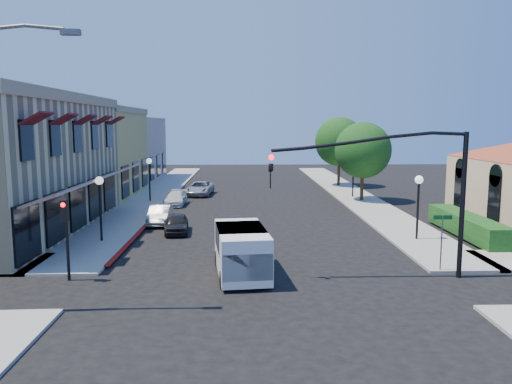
{
  "coord_description": "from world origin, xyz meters",
  "views": [
    {
      "loc": [
        -0.9,
        -18.27,
        6.29
      ],
      "look_at": [
        -0.21,
        8.84,
        2.6
      ],
      "focal_mm": 35.0,
      "sensor_mm": 36.0,
      "label": 1
    }
  ],
  "objects_px": {
    "street_name_sign": "(442,234)",
    "parked_car_b": "(160,215)",
    "signal_mast_arm": "(411,179)",
    "parked_car_a": "(177,223)",
    "street_tree_a": "(363,150)",
    "street_tree_b": "(339,142)",
    "lamppost_right_far": "(353,166)",
    "lamppost_right_near": "(419,191)",
    "white_van": "(241,249)",
    "parked_car_c": "(176,199)",
    "lamppost_left_near": "(100,192)",
    "secondary_signal": "(66,225)",
    "parked_car_d": "(200,188)",
    "lamppost_left_far": "(149,169)"
  },
  "relations": [
    {
      "from": "white_van",
      "to": "parked_car_d",
      "type": "bearing_deg",
      "value": 98.99
    },
    {
      "from": "street_name_sign",
      "to": "lamppost_left_near",
      "type": "relative_size",
      "value": 0.7
    },
    {
      "from": "street_tree_a",
      "to": "lamppost_left_near",
      "type": "relative_size",
      "value": 1.82
    },
    {
      "from": "street_tree_a",
      "to": "parked_car_c",
      "type": "distance_m",
      "value": 15.52
    },
    {
      "from": "signal_mast_arm",
      "to": "street_name_sign",
      "type": "distance_m",
      "value": 2.98
    },
    {
      "from": "lamppost_right_far",
      "to": "parked_car_c",
      "type": "relative_size",
      "value": 0.98
    },
    {
      "from": "lamppost_left_near",
      "to": "parked_car_b",
      "type": "height_order",
      "value": "lamppost_left_near"
    },
    {
      "from": "parked_car_b",
      "to": "street_tree_a",
      "type": "bearing_deg",
      "value": 29.88
    },
    {
      "from": "street_tree_a",
      "to": "signal_mast_arm",
      "type": "relative_size",
      "value": 0.81
    },
    {
      "from": "lamppost_right_near",
      "to": "parked_car_c",
      "type": "distance_m",
      "value": 19.36
    },
    {
      "from": "secondary_signal",
      "to": "parked_car_b",
      "type": "height_order",
      "value": "secondary_signal"
    },
    {
      "from": "signal_mast_arm",
      "to": "lamppost_right_near",
      "type": "xyz_separation_m",
      "value": [
        2.64,
        6.5,
        -1.35
      ]
    },
    {
      "from": "lamppost_left_far",
      "to": "parked_car_d",
      "type": "relative_size",
      "value": 0.81
    },
    {
      "from": "parked_car_b",
      "to": "parked_car_d",
      "type": "height_order",
      "value": "parked_car_d"
    },
    {
      "from": "white_van",
      "to": "parked_car_c",
      "type": "distance_m",
      "value": 19.18
    },
    {
      "from": "signal_mast_arm",
      "to": "lamppost_left_near",
      "type": "bearing_deg",
      "value": 155.63
    },
    {
      "from": "street_tree_a",
      "to": "parked_car_a",
      "type": "distance_m",
      "value": 18.27
    },
    {
      "from": "street_tree_b",
      "to": "lamppost_right_far",
      "type": "distance_m",
      "value": 8.21
    },
    {
      "from": "street_name_sign",
      "to": "lamppost_right_far",
      "type": "relative_size",
      "value": 0.7
    },
    {
      "from": "lamppost_left_near",
      "to": "parked_car_a",
      "type": "bearing_deg",
      "value": 32.53
    },
    {
      "from": "signal_mast_arm",
      "to": "street_name_sign",
      "type": "xyz_separation_m",
      "value": [
        1.64,
        0.7,
        -2.39
      ]
    },
    {
      "from": "signal_mast_arm",
      "to": "parked_car_a",
      "type": "distance_m",
      "value": 14.3
    },
    {
      "from": "white_van",
      "to": "street_tree_b",
      "type": "bearing_deg",
      "value": 71.95
    },
    {
      "from": "secondary_signal",
      "to": "street_name_sign",
      "type": "relative_size",
      "value": 1.33
    },
    {
      "from": "lamppost_left_near",
      "to": "lamppost_right_far",
      "type": "bearing_deg",
      "value": 43.26
    },
    {
      "from": "lamppost_right_near",
      "to": "lamppost_right_far",
      "type": "bearing_deg",
      "value": 90.0
    },
    {
      "from": "parked_car_a",
      "to": "street_tree_b",
      "type": "bearing_deg",
      "value": 52.86
    },
    {
      "from": "street_name_sign",
      "to": "parked_car_b",
      "type": "height_order",
      "value": "street_name_sign"
    },
    {
      "from": "parked_car_b",
      "to": "signal_mast_arm",
      "type": "bearing_deg",
      "value": -44.74
    },
    {
      "from": "signal_mast_arm",
      "to": "street_tree_b",
      "type": "bearing_deg",
      "value": 84.49
    },
    {
      "from": "street_tree_a",
      "to": "lamppost_right_near",
      "type": "distance_m",
      "value": 14.08
    },
    {
      "from": "lamppost_left_near",
      "to": "street_name_sign",
      "type": "bearing_deg",
      "value": -19.93
    },
    {
      "from": "parked_car_a",
      "to": "parked_car_b",
      "type": "bearing_deg",
      "value": 112.94
    },
    {
      "from": "lamppost_right_near",
      "to": "white_van",
      "type": "height_order",
      "value": "lamppost_right_near"
    },
    {
      "from": "signal_mast_arm",
      "to": "lamppost_left_far",
      "type": "bearing_deg",
      "value": 125.0
    },
    {
      "from": "signal_mast_arm",
      "to": "parked_car_b",
      "type": "distance_m",
      "value": 17.03
    },
    {
      "from": "lamppost_right_far",
      "to": "parked_car_d",
      "type": "bearing_deg",
      "value": 171.45
    },
    {
      "from": "parked_car_d",
      "to": "street_tree_b",
      "type": "bearing_deg",
      "value": 29.29
    },
    {
      "from": "parked_car_c",
      "to": "parked_car_d",
      "type": "distance_m",
      "value": 5.77
    },
    {
      "from": "street_tree_b",
      "to": "lamppost_right_near",
      "type": "bearing_deg",
      "value": -90.72
    },
    {
      "from": "lamppost_right_near",
      "to": "street_name_sign",
      "type": "bearing_deg",
      "value": -99.78
    },
    {
      "from": "parked_car_a",
      "to": "street_name_sign",
      "type": "bearing_deg",
      "value": -38.55
    },
    {
      "from": "lamppost_right_near",
      "to": "lamppost_right_far",
      "type": "xyz_separation_m",
      "value": [
        0.0,
        16.0,
        0.0
      ]
    },
    {
      "from": "street_tree_b",
      "to": "street_name_sign",
      "type": "xyz_separation_m",
      "value": [
        -1.3,
        -29.8,
        -2.85
      ]
    },
    {
      "from": "street_tree_a",
      "to": "white_van",
      "type": "xyz_separation_m",
      "value": [
        -9.79,
        -20.05,
        -3.03
      ]
    },
    {
      "from": "lamppost_right_far",
      "to": "parked_car_a",
      "type": "relative_size",
      "value": 1.09
    },
    {
      "from": "signal_mast_arm",
      "to": "parked_car_a",
      "type": "bearing_deg",
      "value": 140.25
    },
    {
      "from": "signal_mast_arm",
      "to": "lamppost_left_near",
      "type": "relative_size",
      "value": 2.24
    },
    {
      "from": "lamppost_left_far",
      "to": "signal_mast_arm",
      "type": "bearing_deg",
      "value": -55.0
    },
    {
      "from": "signal_mast_arm",
      "to": "lamppost_right_near",
      "type": "bearing_deg",
      "value": 67.88
    }
  ]
}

